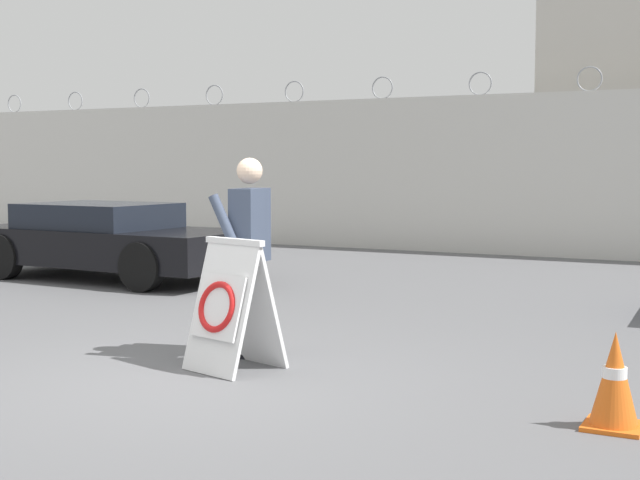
% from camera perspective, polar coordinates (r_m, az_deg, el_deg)
% --- Properties ---
extents(ground_plane, '(90.00, 90.00, 0.00)m').
position_cam_1_polar(ground_plane, '(7.41, -8.61, -8.81)').
color(ground_plane, '#5B5B5E').
extents(perimeter_wall, '(36.00, 0.30, 3.55)m').
position_cam_1_polar(perimeter_wall, '(17.49, 13.39, 4.09)').
color(perimeter_wall, silver).
rests_on(perimeter_wall, ground_plane).
extents(barricade_sign, '(0.79, 0.80, 1.13)m').
position_cam_1_polar(barricade_sign, '(7.60, -5.72, -4.14)').
color(barricade_sign, white).
rests_on(barricade_sign, ground_plane).
extents(security_guard, '(0.38, 0.67, 1.81)m').
position_cam_1_polar(security_guard, '(8.07, -4.49, -0.35)').
color(security_guard, black).
rests_on(security_guard, ground_plane).
extents(traffic_cone_near, '(0.38, 0.38, 0.65)m').
position_cam_1_polar(traffic_cone_near, '(6.26, 18.33, -8.54)').
color(traffic_cone_near, orange).
rests_on(traffic_cone_near, ground_plane).
extents(parked_car_front_coupe, '(4.49, 2.04, 1.15)m').
position_cam_1_polar(parked_car_front_coupe, '(14.00, -13.46, 0.02)').
color(parked_car_front_coupe, black).
rests_on(parked_car_front_coupe, ground_plane).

